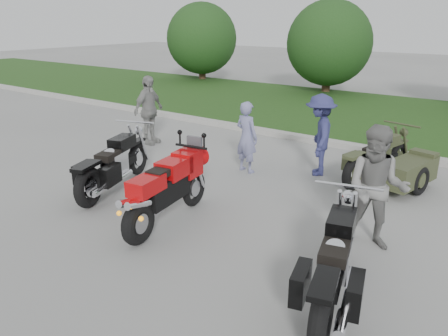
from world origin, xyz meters
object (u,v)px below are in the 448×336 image
Objects in this scene: cruiser_right at (334,267)px; person_stripe at (247,137)px; cruiser_sidecar at (394,167)px; person_back at (149,110)px; cruiser_left at (112,167)px; person_grey at (377,189)px; sportbike_red at (166,188)px; person_denim at (319,135)px.

person_stripe is at bearing 120.99° from cruiser_right.
person_stripe reaches higher than cruiser_right.
person_back is at bearing -161.91° from cruiser_sidecar.
cruiser_left is at bearing -152.51° from person_back.
person_back is (-6.70, 2.04, -0.01)m from person_grey.
person_back is at bearing 151.10° from person_grey.
person_back reaches higher than sportbike_red.
sportbike_red is 1.25× the size of person_back.
person_grey is at bearing -112.82° from person_back.
cruiser_sidecar is at bearing 82.45° from cruiser_right.
person_back reaches higher than person_stripe.
sportbike_red is 3.86m from person_denim.
person_back is at bearing 136.64° from cruiser_right.
cruiser_right is at bearing -98.58° from person_grey.
cruiser_left is 3.44m from person_back.
person_grey reaches higher than person_stripe.
cruiser_right is 1.37× the size of person_back.
sportbike_red is 4.99m from person_back.
person_stripe is 0.90× the size of person_denim.
cruiser_right is at bearing -28.65° from cruiser_left.
person_denim is at bearing 66.91° from sportbike_red.
person_denim is at bearing 117.18° from person_grey.
person_back is (-6.80, 3.70, 0.41)m from cruiser_right.
person_denim is (-1.57, -0.16, 0.44)m from cruiser_sidecar.
sportbike_red reaches higher than cruiser_sidecar.
person_grey is at bearing 14.12° from sportbike_red.
person_back is (-3.74, 3.30, 0.28)m from sportbike_red.
cruiser_left is at bearing 69.94° from person_stripe.
cruiser_left is 4.99m from cruiser_right.
person_denim is (0.94, 3.74, 0.24)m from sportbike_red.
cruiser_right is 1.35× the size of person_grey.
cruiser_sidecar is at bearing -90.43° from person_back.
person_grey is (4.82, 0.82, 0.42)m from cruiser_left.
person_stripe is 3.36m from person_back.
cruiser_left is 1.00× the size of cruiser_right.
person_back reaches higher than cruiser_sidecar.
cruiser_right is 4.33m from cruiser_sidecar.
cruiser_left is at bearing 177.65° from person_grey.
person_back is at bearing 4.26° from person_stripe.
person_stripe is (-3.46, 3.36, 0.28)m from cruiser_right.
cruiser_left is 2.92m from person_stripe.
sportbike_red is 1.46× the size of person_stripe.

